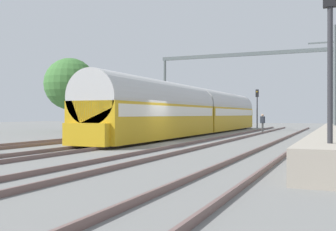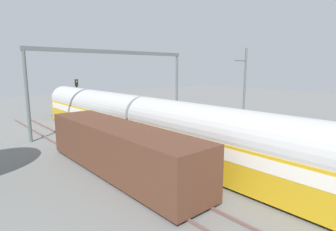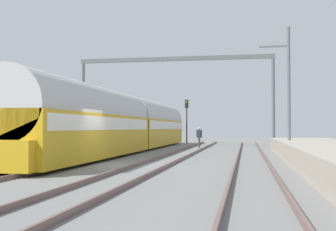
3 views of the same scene
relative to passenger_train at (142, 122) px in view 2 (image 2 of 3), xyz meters
name	(u,v)px [view 2 (image 2 of 3)]	position (x,y,z in m)	size (l,w,h in m)	color
ground	(296,183)	(2.12, -11.12, -1.97)	(120.00, 120.00, 0.00)	slate
track_far_west	(223,226)	(-4.24, -11.12, -1.89)	(1.52, 60.00, 0.16)	brown
track_west	(277,194)	(0.00, -11.12, -1.89)	(1.52, 60.00, 0.16)	brown
track_east	(313,172)	(4.24, -11.12, -1.89)	(1.52, 60.00, 0.16)	brown
platform	(328,137)	(12.29, -9.12, -1.52)	(4.40, 28.00, 0.90)	#A39989
passenger_train	(142,122)	(0.00, 0.00, 0.00)	(2.93, 32.85, 3.82)	gold
freight_car	(119,149)	(-4.24, -3.52, -0.50)	(2.80, 13.00, 2.70)	#563323
person_crossing	(139,116)	(4.34, 6.68, -0.94)	(0.46, 0.37, 1.73)	#3C3C3C
railway_signal_far	(77,93)	(1.92, 16.78, 1.07)	(0.36, 0.30, 4.72)	#2D2D33
catenary_gantry	(116,70)	(2.12, 7.36, 3.97)	(17.11, 0.28, 7.86)	#576062
catenary_pole_east_mid	(244,89)	(10.83, -1.87, 2.18)	(1.90, 0.20, 8.00)	#576062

